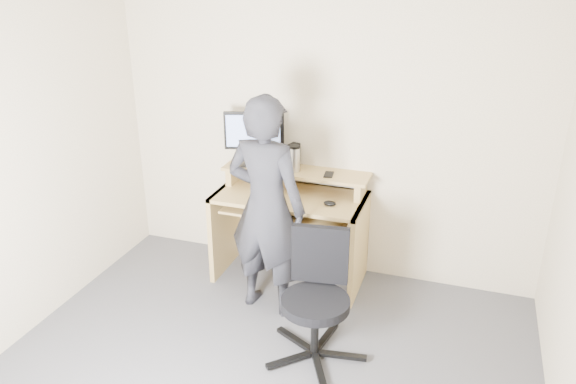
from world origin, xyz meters
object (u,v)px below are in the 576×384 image
Objects in this scene: monitor at (254,134)px; office_chair at (317,292)px; desk at (293,214)px; person at (266,207)px.

office_chair is at bearing -67.25° from monitor.
desk is 2.54× the size of monitor.
monitor is at bearing -53.49° from person.
monitor reaches higher than desk.
office_chair is (0.48, -0.94, -0.08)m from desk.
monitor is 0.76m from person.
desk reaches higher than office_chair.
desk is 1.06m from office_chair.
office_chair is at bearing 149.11° from person.
desk is at bearing -25.44° from monitor.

